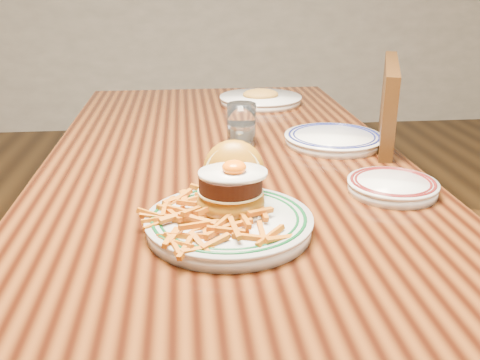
{
  "coord_description": "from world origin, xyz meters",
  "views": [
    {
      "loc": [
        -0.09,
        -1.23,
        1.15
      ],
      "look_at": [
        -0.01,
        -0.43,
        0.85
      ],
      "focal_mm": 40.0,
      "sensor_mm": 36.0,
      "label": 1
    }
  ],
  "objects": [
    {
      "name": "table",
      "position": [
        0.0,
        0.0,
        0.66
      ],
      "size": [
        0.85,
        1.6,
        0.75
      ],
      "color": "black",
      "rests_on": "floor"
    },
    {
      "name": "chair_right",
      "position": [
        0.56,
        0.05,
        0.51
      ],
      "size": [
        0.57,
        0.57,
        0.95
      ],
      "rotation": [
        0.0,
        0.0,
        2.79
      ],
      "color": "#3A220C",
      "rests_on": "floor"
    },
    {
      "name": "main_plate",
      "position": [
        -0.02,
        -0.41,
        0.79
      ],
      "size": [
        0.28,
        0.3,
        0.14
      ],
      "rotation": [
        0.0,
        0.0,
        -0.17
      ],
      "color": "silver",
      "rests_on": "table"
    },
    {
      "name": "side_plate",
      "position": [
        0.31,
        -0.29,
        0.77
      ],
      "size": [
        0.18,
        0.18,
        0.03
      ],
      "rotation": [
        0.0,
        0.0,
        0.21
      ],
      "color": "silver",
      "rests_on": "table"
    },
    {
      "name": "rear_plate",
      "position": [
        0.28,
        0.05,
        0.77
      ],
      "size": [
        0.25,
        0.25,
        0.03
      ],
      "rotation": [
        0.0,
        0.0,
        -0.36
      ],
      "color": "silver",
      "rests_on": "table"
    },
    {
      "name": "water_glass",
      "position": [
        0.05,
        0.06,
        0.8
      ],
      "size": [
        0.07,
        0.07,
        0.11
      ],
      "color": "white",
      "rests_on": "table"
    },
    {
      "name": "far_plate",
      "position": [
        0.16,
        0.53,
        0.77
      ],
      "size": [
        0.28,
        0.28,
        0.05
      ],
      "rotation": [
        0.0,
        0.0,
        -0.29
      ],
      "color": "silver",
      "rests_on": "table"
    }
  ]
}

